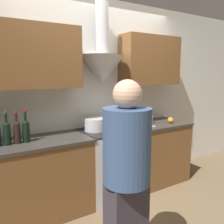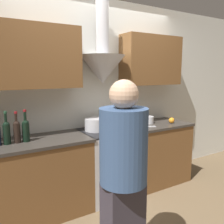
# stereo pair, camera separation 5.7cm
# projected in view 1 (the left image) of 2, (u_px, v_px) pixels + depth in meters

# --- Properties ---
(ground_plane) EXTENTS (12.00, 12.00, 0.00)m
(ground_plane) POSITION_uv_depth(u_px,v_px,m) (121.00, 205.00, 2.95)
(ground_plane) COLOR brown
(wall_back) EXTENTS (8.40, 0.59, 2.60)m
(wall_back) POSITION_uv_depth(u_px,v_px,m) (92.00, 85.00, 3.16)
(wall_back) COLOR silver
(wall_back) RESTS_ON ground_plane
(counter_left) EXTENTS (1.46, 0.62, 0.89)m
(counter_left) POSITION_uv_depth(u_px,v_px,m) (25.00, 182.00, 2.59)
(counter_left) COLOR brown
(counter_left) RESTS_ON ground_plane
(counter_right) EXTENTS (0.96, 0.62, 0.89)m
(counter_right) POSITION_uv_depth(u_px,v_px,m) (154.00, 152.00, 3.57)
(counter_right) COLOR brown
(counter_right) RESTS_ON ground_plane
(stove_range) EXTENTS (0.69, 0.60, 0.89)m
(stove_range) POSITION_uv_depth(u_px,v_px,m) (108.00, 162.00, 3.15)
(stove_range) COLOR silver
(stove_range) RESTS_ON ground_plane
(wine_bottle_5) EXTENTS (0.07, 0.07, 0.35)m
(wine_bottle_5) POSITION_uv_depth(u_px,v_px,m) (7.00, 132.00, 2.42)
(wine_bottle_5) COLOR black
(wine_bottle_5) RESTS_ON counter_left
(wine_bottle_6) EXTENTS (0.07, 0.07, 0.34)m
(wine_bottle_6) POSITION_uv_depth(u_px,v_px,m) (17.00, 131.00, 2.47)
(wine_bottle_6) COLOR black
(wine_bottle_6) RESTS_ON counter_left
(wine_bottle_7) EXTENTS (0.08, 0.08, 0.35)m
(wine_bottle_7) POSITION_uv_depth(u_px,v_px,m) (26.00, 130.00, 2.52)
(wine_bottle_7) COLOR black
(wine_bottle_7) RESTS_ON counter_left
(stock_pot) EXTENTS (0.27, 0.27, 0.16)m
(stock_pot) POSITION_uv_depth(u_px,v_px,m) (95.00, 124.00, 3.03)
(stock_pot) COLOR silver
(stock_pot) RESTS_ON stove_range
(mixing_bowl) EXTENTS (0.29, 0.29, 0.07)m
(mixing_bowl) POSITION_uv_depth(u_px,v_px,m) (118.00, 126.00, 3.16)
(mixing_bowl) COLOR silver
(mixing_bowl) RESTS_ON stove_range
(orange_fruit) EXTENTS (0.08, 0.08, 0.08)m
(orange_fruit) POSITION_uv_depth(u_px,v_px,m) (171.00, 120.00, 3.50)
(orange_fruit) COLOR orange
(orange_fruit) RESTS_ON counter_right
(saucepan) EXTENTS (0.16, 0.16, 0.10)m
(saucepan) POSITION_uv_depth(u_px,v_px,m) (148.00, 120.00, 3.48)
(saucepan) COLOR silver
(saucepan) RESTS_ON counter_right
(chefs_knife) EXTENTS (0.24, 0.12, 0.01)m
(chefs_knife) POSITION_uv_depth(u_px,v_px,m) (147.00, 126.00, 3.25)
(chefs_knife) COLOR silver
(chefs_knife) RESTS_ON counter_right
(person_foreground_left) EXTENTS (0.35, 0.35, 1.58)m
(person_foreground_left) POSITION_uv_depth(u_px,v_px,m) (127.00, 176.00, 1.76)
(person_foreground_left) COLOR #38333D
(person_foreground_left) RESTS_ON ground_plane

